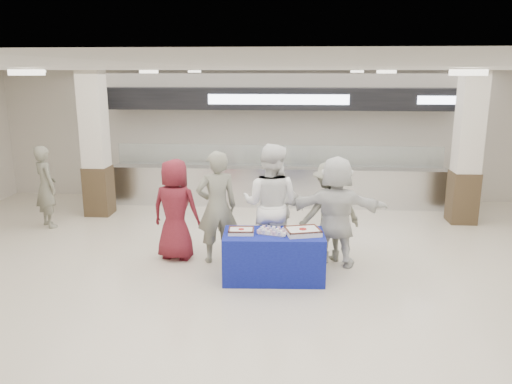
# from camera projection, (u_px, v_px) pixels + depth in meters

# --- Properties ---
(ground) EXTENTS (14.00, 14.00, 0.00)m
(ground) POSITION_uv_depth(u_px,v_px,m) (265.00, 303.00, 7.02)
(ground) COLOR beige
(ground) RESTS_ON ground
(serving_line) EXTENTS (8.70, 0.85, 2.80)m
(serving_line) POSITION_uv_depth(u_px,v_px,m) (278.00, 157.00, 11.98)
(serving_line) COLOR silver
(serving_line) RESTS_ON ground
(column_left) EXTENTS (0.55, 0.55, 3.20)m
(column_left) POSITION_uv_depth(u_px,v_px,m) (96.00, 148.00, 11.02)
(column_left) COLOR #392B1A
(column_left) RESTS_ON ground
(column_right) EXTENTS (0.55, 0.55, 3.20)m
(column_right) POSITION_uv_depth(u_px,v_px,m) (467.00, 152.00, 10.44)
(column_right) COLOR #392B1A
(column_right) RESTS_ON ground
(display_table) EXTENTS (1.59, 0.86, 0.75)m
(display_table) POSITION_uv_depth(u_px,v_px,m) (274.00, 256.00, 7.76)
(display_table) COLOR navy
(display_table) RESTS_ON ground
(sheet_cake_left) EXTENTS (0.40, 0.32, 0.09)m
(sheet_cake_left) POSITION_uv_depth(u_px,v_px,m) (241.00, 231.00, 7.66)
(sheet_cake_left) COLOR white
(sheet_cake_left) RESTS_ON display_table
(sheet_cake_right) EXTENTS (0.59, 0.51, 0.10)m
(sheet_cake_right) POSITION_uv_depth(u_px,v_px,m) (303.00, 231.00, 7.61)
(sheet_cake_right) COLOR white
(sheet_cake_right) RESTS_ON display_table
(cupcake_tray) EXTENTS (0.48, 0.41, 0.07)m
(cupcake_tray) POSITION_uv_depth(u_px,v_px,m) (274.00, 231.00, 7.66)
(cupcake_tray) COLOR #BBBBC0
(cupcake_tray) RESTS_ON display_table
(civilian_maroon) EXTENTS (0.95, 0.71, 1.75)m
(civilian_maroon) POSITION_uv_depth(u_px,v_px,m) (176.00, 210.00, 8.51)
(civilian_maroon) COLOR maroon
(civilian_maroon) RESTS_ON ground
(soldier_a) EXTENTS (0.82, 0.68, 1.91)m
(soldier_a) POSITION_uv_depth(u_px,v_px,m) (217.00, 207.00, 8.36)
(soldier_a) COLOR slate
(soldier_a) RESTS_ON ground
(chef_tall) EXTENTS (1.16, 1.01, 2.04)m
(chef_tall) POSITION_uv_depth(u_px,v_px,m) (271.00, 205.00, 8.26)
(chef_tall) COLOR white
(chef_tall) RESTS_ON ground
(chef_short) EXTENTS (0.94, 0.62, 1.49)m
(chef_short) POSITION_uv_depth(u_px,v_px,m) (280.00, 210.00, 8.98)
(chef_short) COLOR white
(chef_short) RESTS_ON ground
(soldier_b) EXTENTS (1.26, 0.98, 1.72)m
(soldier_b) POSITION_uv_depth(u_px,v_px,m) (330.00, 212.00, 8.42)
(soldier_b) COLOR slate
(soldier_b) RESTS_ON ground
(civilian_white) EXTENTS (1.75, 0.61, 1.87)m
(civilian_white) POSITION_uv_depth(u_px,v_px,m) (336.00, 211.00, 8.19)
(civilian_white) COLOR white
(civilian_white) RESTS_ON ground
(soldier_bg) EXTENTS (0.74, 0.72, 1.71)m
(soldier_bg) POSITION_uv_depth(u_px,v_px,m) (46.00, 187.00, 10.30)
(soldier_bg) COLOR slate
(soldier_bg) RESTS_ON ground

